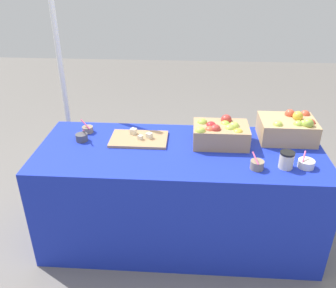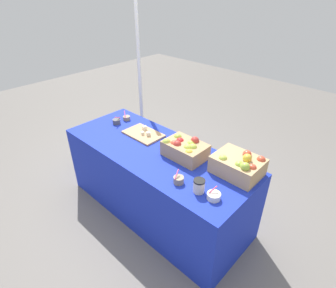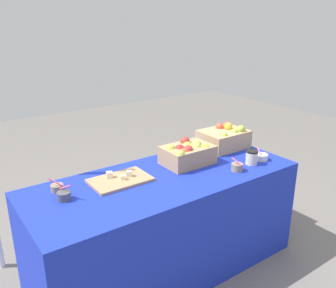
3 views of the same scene
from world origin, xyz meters
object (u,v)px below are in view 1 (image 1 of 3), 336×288
object	(u,v)px
sample_bowl_mid	(257,165)
apple_crate_left	(288,128)
coffee_cup	(286,160)
apple_crate_middle	(220,133)
tent_pole	(61,73)
sample_bowl_far	(88,129)
sample_bowl_extra	(82,137)
sample_bowl_near	(306,164)
cutting_board_front	(139,139)

from	to	relation	value
sample_bowl_mid	apple_crate_left	bearing A→B (deg)	56.75
sample_bowl_mid	coffee_cup	distance (m)	0.18
apple_crate_middle	coffee_cup	distance (m)	0.47
tent_pole	sample_bowl_far	bearing A→B (deg)	-57.18
apple_crate_middle	sample_bowl_far	xyz separation A→B (m)	(-0.94, 0.12, -0.06)
apple_crate_left	tent_pole	world-z (taller)	tent_pole
sample_bowl_mid	tent_pole	size ratio (longest dim) A/B	0.05
sample_bowl_far	coffee_cup	world-z (taller)	coffee_cup
apple_crate_left	sample_bowl_extra	distance (m)	1.43
sample_bowl_far	sample_bowl_extra	distance (m)	0.13
apple_crate_middle	sample_bowl_near	size ratio (longest dim) A/B	3.73
sample_bowl_near	sample_bowl_mid	world-z (taller)	sample_bowl_mid
apple_crate_left	sample_bowl_mid	size ratio (longest dim) A/B	3.66
apple_crate_left	coffee_cup	world-z (taller)	apple_crate_left
cutting_board_front	tent_pole	xyz separation A→B (m)	(-0.71, 0.60, 0.27)
apple_crate_middle	sample_bowl_near	distance (m)	0.57
apple_crate_left	sample_bowl_near	bearing A→B (deg)	-85.26
sample_bowl_mid	tent_pole	world-z (taller)	tent_pole
apple_crate_middle	coffee_cup	xyz separation A→B (m)	(0.38, -0.28, -0.03)
apple_crate_middle	sample_bowl_mid	bearing A→B (deg)	-56.54
tent_pole	sample_bowl_extra	bearing A→B (deg)	-63.38
sample_bowl_near	coffee_cup	world-z (taller)	coffee_cup
apple_crate_middle	tent_pole	bearing A→B (deg)	153.99
sample_bowl_near	sample_bowl_extra	xyz separation A→B (m)	(-1.45, 0.25, 0.00)
cutting_board_front	tent_pole	bearing A→B (deg)	139.84
apple_crate_middle	sample_bowl_mid	xyz separation A→B (m)	(0.20, -0.31, -0.05)
sample_bowl_far	coffee_cup	distance (m)	1.38
sample_bowl_mid	coffee_cup	size ratio (longest dim) A/B	0.96
sample_bowl_extra	sample_bowl_mid	bearing A→B (deg)	-14.15
coffee_cup	tent_pole	size ratio (longest dim) A/B	0.05
sample_bowl_far	tent_pole	xyz separation A→B (m)	(-0.32, 0.50, 0.26)
sample_bowl_extra	tent_pole	distance (m)	0.76
sample_bowl_far	coffee_cup	size ratio (longest dim) A/B	0.93
sample_bowl_extra	coffee_cup	size ratio (longest dim) A/B	0.98
apple_crate_left	sample_bowl_mid	xyz separation A→B (m)	(-0.27, -0.41, -0.06)
cutting_board_front	sample_bowl_near	world-z (taller)	sample_bowl_near
apple_crate_left	cutting_board_front	distance (m)	1.03
apple_crate_left	sample_bowl_near	xyz separation A→B (m)	(0.03, -0.37, -0.06)
tent_pole	cutting_board_front	bearing A→B (deg)	-40.16
sample_bowl_near	sample_bowl_mid	distance (m)	0.30
apple_crate_left	cutting_board_front	bearing A→B (deg)	-175.30
sample_bowl_near	sample_bowl_far	world-z (taller)	sample_bowl_far
coffee_cup	tent_pole	bearing A→B (deg)	151.31
cutting_board_front	coffee_cup	xyz separation A→B (m)	(0.93, -0.30, 0.04)
sample_bowl_mid	sample_bowl_extra	world-z (taller)	sample_bowl_extra
sample_bowl_mid	sample_bowl_far	bearing A→B (deg)	159.67
cutting_board_front	coffee_cup	distance (m)	0.98
apple_crate_middle	sample_bowl_extra	xyz separation A→B (m)	(-0.95, -0.02, -0.05)
cutting_board_front	sample_bowl_far	xyz separation A→B (m)	(-0.39, 0.10, 0.01)
apple_crate_middle	sample_bowl_extra	size ratio (longest dim) A/B	3.53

